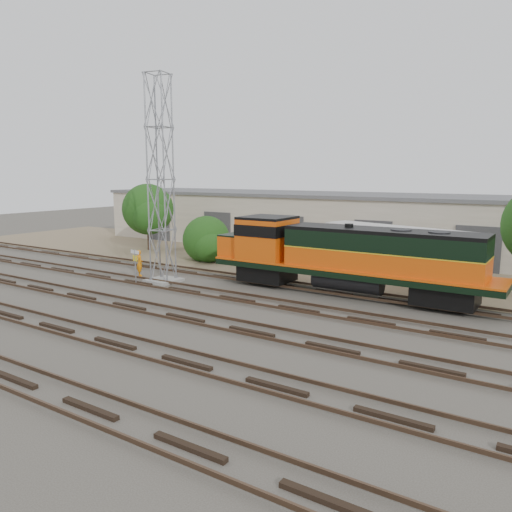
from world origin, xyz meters
The scene contains 11 objects.
ground centered at (0.00, 0.00, 0.00)m, with size 140.00×140.00×0.00m, color #47423A.
dirt_strip centered at (0.00, 15.00, 0.01)m, with size 80.00×16.00×0.02m, color #726047.
tracks centered at (0.00, -3.00, 0.08)m, with size 80.00×20.40×0.28m.
warehouse centered at (0.04, 22.98, 2.65)m, with size 58.40×10.40×5.30m.
locomotive centered at (4.55, 6.00, 2.40)m, with size 17.42×3.06×4.19m.
signal_tower centered at (-6.95, 2.82, 6.56)m, with size 1.98×1.98×13.42m.
sign_post centered at (-8.04, 1.35, 1.60)m, with size 0.92×0.24×2.29m.
worker centered at (-9.76, 3.38, 0.92)m, with size 0.67×0.44×1.85m, color orange.
semi_trailer centered at (6.22, 12.42, 2.24)m, with size 11.76×5.40×3.56m.
tree_west centered at (-17.70, 12.28, 3.73)m, with size 5.01×4.77×6.24m.
tree_mid centered at (-9.63, 10.87, 1.64)m, with size 4.15×3.95×3.95m.
Camera 1 is at (16.11, -21.23, 7.23)m, focal length 35.00 mm.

